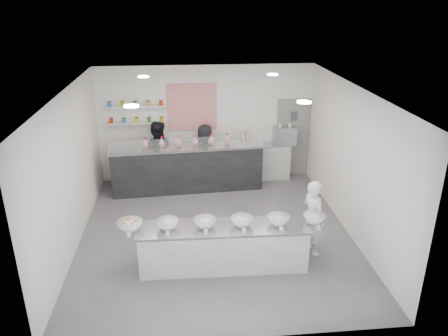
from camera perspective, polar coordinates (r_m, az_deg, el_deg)
The scene contains 26 objects.
floor at distance 9.17m, azimuth -1.09°, elevation -8.52°, with size 6.00×6.00×0.00m, color #515156.
ceiling at distance 8.08m, azimuth -1.25°, elevation 10.15°, with size 6.00×6.00×0.00m, color white.
back_wall at distance 11.35m, azimuth -2.36°, elevation 5.82°, with size 5.50×5.50×0.00m, color white.
left_wall at distance 8.76m, azimuth -19.41°, elevation -0.44°, with size 6.00×6.00×0.00m, color white.
right_wall at distance 9.13m, azimuth 16.32°, elevation 0.83°, with size 6.00×6.00×0.00m, color white.
back_door at distance 11.80m, azimuth 8.93°, elevation 3.91°, with size 0.88×0.04×2.10m, color gray.
pattern_panel at distance 11.19m, azimuth -4.20°, elevation 7.94°, with size 1.25×0.03×1.20m, color red.
jar_shelf_lower at distance 11.27m, azimuth -11.31°, elevation 5.82°, with size 1.45×0.22×0.04m, color silver.
jar_shelf_upper at distance 11.16m, azimuth -11.47°, elevation 7.89°, with size 1.45×0.22×0.04m, color silver.
preserve_jars at distance 11.17m, azimuth -11.42°, elevation 7.17°, with size 1.45×0.10×0.56m, color red, non-canonical shape.
downlight_0 at distance 7.13m, azimuth -12.01°, elevation 7.91°, with size 0.24×0.24×0.02m, color white.
downlight_1 at distance 7.36m, azimuth 10.43°, elevation 8.47°, with size 0.24×0.24×0.02m, color white.
downlight_2 at distance 9.66m, azimuth -10.49°, elevation 11.64°, with size 0.24×0.24×0.02m, color white.
downlight_3 at distance 9.83m, azimuth 6.35°, elevation 12.04°, with size 0.24×0.24×0.02m, color white.
prep_counter at distance 7.95m, azimuth -0.07°, elevation -10.24°, with size 3.05×0.69×0.83m, color #A1A19C.
back_bar at distance 10.92m, azimuth -4.79°, elevation -0.01°, with size 3.74×0.68×1.16m, color black.
sneeze_guard at distance 10.36m, azimuth -4.77°, elevation 3.11°, with size 3.69×0.02×0.32m, color white.
espresso_ledge at distance 11.65m, azimuth 5.41°, elevation 0.87°, with size 1.29×0.41×0.96m, color #A1A19C.
espresso_machine at distance 11.52m, azimuth 7.89°, elevation 4.21°, with size 0.58×0.40×0.45m, color #93969E.
cup_stacks at distance 11.34m, azimuth 2.79°, elevation 3.86°, with size 0.24×0.24×0.35m, color tan, non-canonical shape.
prep_bowls at distance 7.69m, azimuth -0.07°, elevation -7.11°, with size 3.65×0.50×0.16m, color white, non-canonical shape.
label_cards at distance 7.27m, azimuth 0.42°, elevation -9.41°, with size 3.31×0.04×0.07m, color white, non-canonical shape.
cookie_bags at distance 10.67m, azimuth -4.91°, elevation 3.56°, with size 2.16×0.16×0.28m, color #CD7BB2, non-canonical shape.
woman_prep at distance 8.37m, azimuth 11.55°, elevation -6.37°, with size 0.54×0.36×1.49m, color silver.
staff_left at distance 11.12m, azimuth -8.67°, elevation 1.78°, with size 0.84×0.65×1.73m, color black.
staff_right at distance 11.18m, azimuth -2.43°, elevation 1.76°, with size 0.77×0.50×1.58m, color black.
Camera 1 is at (-0.60, -7.88, 4.65)m, focal length 35.00 mm.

